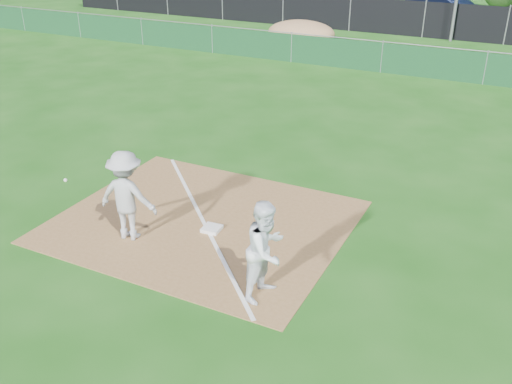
# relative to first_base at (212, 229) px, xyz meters

# --- Properties ---
(ground) EXTENTS (90.00, 90.00, 0.00)m
(ground) POSITION_rel_first_base_xyz_m (-0.37, 9.26, -0.06)
(ground) COLOR #174F10
(ground) RESTS_ON ground
(infield_dirt) EXTENTS (6.00, 5.00, 0.02)m
(infield_dirt) POSITION_rel_first_base_xyz_m (-0.37, 0.26, -0.05)
(infield_dirt) COLOR brown
(infield_dirt) RESTS_ON ground
(foul_line) EXTENTS (5.01, 5.01, 0.01)m
(foul_line) POSITION_rel_first_base_xyz_m (-0.37, 0.26, -0.03)
(foul_line) COLOR white
(foul_line) RESTS_ON infield_dirt
(green_fence) EXTENTS (44.00, 0.05, 1.20)m
(green_fence) POSITION_rel_first_base_xyz_m (-0.37, 14.26, 0.54)
(green_fence) COLOR #103B1D
(green_fence) RESTS_ON ground
(dirt_mound) EXTENTS (3.38, 2.60, 1.17)m
(dirt_mound) POSITION_rel_first_base_xyz_m (-5.37, 17.76, 0.53)
(dirt_mound) COLOR #9E744C
(dirt_mound) RESTS_ON ground
(black_fence) EXTENTS (46.00, 0.04, 1.80)m
(black_fence) POSITION_rel_first_base_xyz_m (-0.37, 22.26, 0.84)
(black_fence) COLOR black
(black_fence) RESTS_ON ground
(parking_lot) EXTENTS (46.00, 9.00, 0.01)m
(parking_lot) POSITION_rel_first_base_xyz_m (-0.37, 27.26, -0.05)
(parking_lot) COLOR black
(parking_lot) RESTS_ON ground
(first_base) EXTENTS (0.39, 0.39, 0.08)m
(first_base) POSITION_rel_first_base_xyz_m (0.00, 0.00, 0.00)
(first_base) COLOR white
(first_base) RESTS_ON infield_dirt
(play_at_first) EXTENTS (2.49, 0.87, 1.87)m
(play_at_first) POSITION_rel_first_base_xyz_m (-1.35, -0.96, 0.90)
(play_at_first) COLOR silver
(play_at_first) RESTS_ON infield_dirt
(runner) EXTENTS (0.81, 0.97, 1.81)m
(runner) POSITION_rel_first_base_xyz_m (1.96, -1.45, 0.85)
(runner) COLOR white
(runner) RESTS_ON ground
(car_left) EXTENTS (4.36, 1.94, 1.46)m
(car_left) POSITION_rel_first_base_xyz_m (-5.63, 26.32, 0.68)
(car_left) COLOR #929498
(car_left) RESTS_ON parking_lot
(car_mid) EXTENTS (5.34, 3.68, 1.67)m
(car_mid) POSITION_rel_first_base_xyz_m (0.08, 26.73, 0.78)
(car_mid) COLOR #101932
(car_mid) RESTS_ON parking_lot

